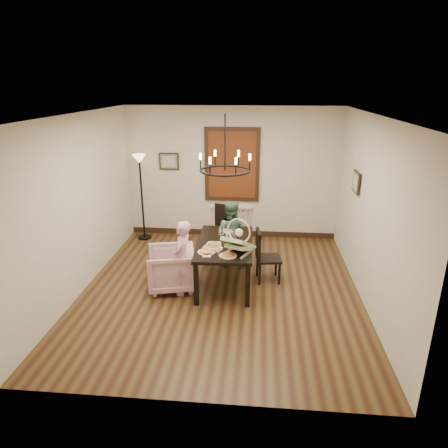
% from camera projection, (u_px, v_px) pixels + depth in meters
% --- Properties ---
extents(room_shell, '(4.51, 5.00, 2.81)m').
position_uv_depth(room_shell, '(223.00, 202.00, 6.50)').
color(room_shell, '#543E1C').
rests_on(room_shell, ground).
extents(dining_table, '(0.94, 1.62, 0.75)m').
position_uv_depth(dining_table, '(225.00, 247.00, 6.60)').
color(dining_table, black).
rests_on(dining_table, room_shell).
extents(chair_far, '(0.56, 0.56, 1.02)m').
position_uv_depth(chair_far, '(222.00, 232.00, 7.69)').
color(chair_far, black).
rests_on(chair_far, room_shell).
extents(chair_right, '(0.45, 0.45, 0.92)m').
position_uv_depth(chair_right, '(269.00, 255.00, 6.78)').
color(chair_right, black).
rests_on(chair_right, room_shell).
extents(armchair, '(0.91, 0.90, 0.69)m').
position_uv_depth(armchair, '(171.00, 268.00, 6.56)').
color(armchair, '#CA9AA7').
rests_on(armchair, room_shell).
extents(elderly_woman, '(0.30, 0.40, 1.02)m').
position_uv_depth(elderly_woman, '(183.00, 264.00, 6.35)').
color(elderly_woman, '#DA9AC1').
rests_on(elderly_woman, room_shell).
extents(seated_man, '(0.56, 0.47, 1.04)m').
position_uv_depth(seated_man, '(230.00, 239.00, 7.33)').
color(seated_man, '#46765B').
rests_on(seated_man, room_shell).
extents(baby_bouncer, '(0.61, 0.69, 0.38)m').
position_uv_depth(baby_bouncer, '(238.00, 242.00, 6.10)').
color(baby_bouncer, '#ADC98B').
rests_on(baby_bouncer, dining_table).
extents(salad_bowl, '(0.28, 0.28, 0.07)m').
position_uv_depth(salad_bowl, '(214.00, 245.00, 6.37)').
color(salad_bowl, white).
rests_on(salad_bowl, dining_table).
extents(pizza_platter, '(0.32, 0.32, 0.04)m').
position_uv_depth(pizza_platter, '(212.00, 248.00, 6.30)').
color(pizza_platter, tan).
rests_on(pizza_platter, dining_table).
extents(drinking_glass, '(0.07, 0.07, 0.13)m').
position_uv_depth(drinking_glass, '(234.00, 236.00, 6.65)').
color(drinking_glass, silver).
rests_on(drinking_glass, dining_table).
extents(window_blinds, '(1.00, 0.03, 1.40)m').
position_uv_depth(window_blinds, '(232.00, 165.00, 8.39)').
color(window_blinds, brown).
rests_on(window_blinds, room_shell).
extents(radiator, '(0.92, 0.12, 0.62)m').
position_uv_depth(radiator, '(232.00, 221.00, 8.83)').
color(radiator, silver).
rests_on(radiator, room_shell).
extents(picture_back, '(0.42, 0.03, 0.36)m').
position_uv_depth(picture_back, '(169.00, 161.00, 8.50)').
color(picture_back, black).
rests_on(picture_back, room_shell).
extents(picture_right, '(0.03, 0.42, 0.36)m').
position_uv_depth(picture_right, '(356.00, 182.00, 6.72)').
color(picture_right, black).
rests_on(picture_right, room_shell).
extents(floor_lamp, '(0.30, 0.30, 1.80)m').
position_uv_depth(floor_lamp, '(142.00, 199.00, 8.50)').
color(floor_lamp, black).
rests_on(floor_lamp, room_shell).
extents(chandelier, '(0.80, 0.80, 0.04)m').
position_uv_depth(chandelier, '(225.00, 170.00, 6.17)').
color(chandelier, black).
rests_on(chandelier, room_shell).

